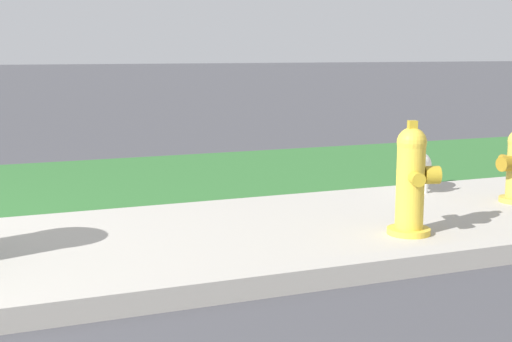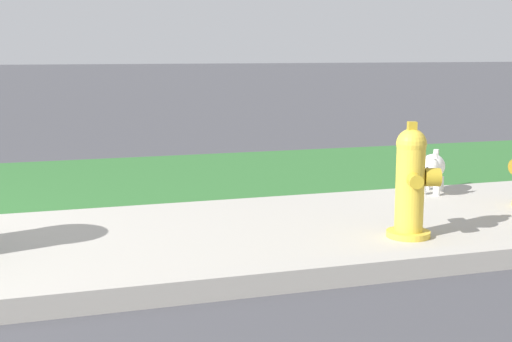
% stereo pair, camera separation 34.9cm
% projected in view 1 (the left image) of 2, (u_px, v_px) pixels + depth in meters
% --- Properties ---
extents(fire_hydrant_by_grass_verge, '(0.35, 0.38, 0.77)m').
position_uv_depth(fire_hydrant_by_grass_verge, '(411.00, 181.00, 4.70)').
color(fire_hydrant_by_grass_verge, gold).
rests_on(fire_hydrant_by_grass_verge, ground).
extents(small_white_dog, '(0.43, 0.47, 0.42)m').
position_uv_depth(small_white_dog, '(419.00, 166.00, 6.16)').
color(small_white_dog, white).
rests_on(small_white_dog, ground).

